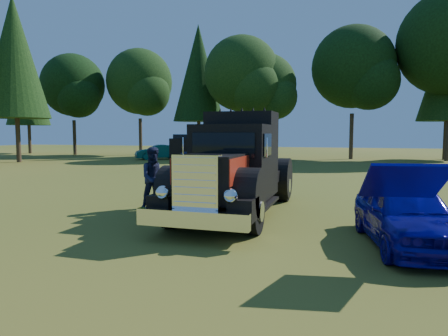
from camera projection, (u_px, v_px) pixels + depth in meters
ground at (182, 237)px, 9.06m from camera, size 120.00×120.00×0.00m
treeline at (301, 69)px, 35.01m from camera, size 72.10×24.04×14.32m
diamond_t_truck at (234, 171)px, 11.51m from camera, size 3.38×7.16×3.00m
hotrod_coupe at (406, 214)px, 8.28m from camera, size 2.22×4.32×1.89m
spectator_near at (188, 182)px, 11.83m from camera, size 0.59×0.75×1.82m
spectator_far at (155, 178)px, 12.39m from camera, size 1.19×1.16×1.93m
distant_teal_car at (158, 152)px, 35.93m from camera, size 4.00×3.55×1.31m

